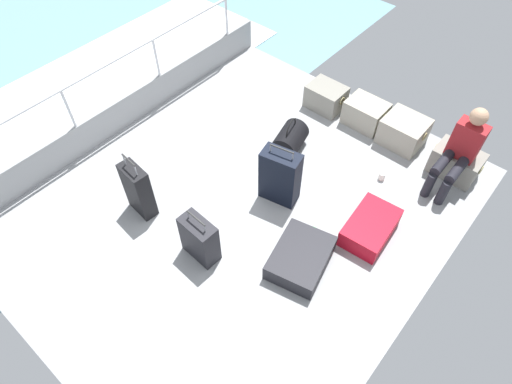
% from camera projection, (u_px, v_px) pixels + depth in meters
% --- Properties ---
extents(ground_plane, '(4.40, 5.20, 0.06)m').
position_uv_depth(ground_plane, '(243.00, 206.00, 5.28)').
color(ground_plane, '#939699').
extents(gunwale_port, '(0.06, 5.20, 0.45)m').
position_uv_depth(gunwale_port, '(124.00, 112.00, 5.98)').
color(gunwale_port, '#939699').
rests_on(gunwale_port, ground_plane).
extents(railing_port, '(0.04, 4.20, 1.02)m').
position_uv_depth(railing_port, '(114.00, 78.00, 5.55)').
color(railing_port, silver).
rests_on(railing_port, ground_plane).
extents(sea_wake, '(12.00, 12.00, 0.01)m').
position_uv_depth(sea_wake, '(75.00, 101.00, 7.00)').
color(sea_wake, '#6B99A8').
rests_on(sea_wake, ground_plane).
extents(cargo_crate_0, '(0.55, 0.40, 0.34)m').
position_uv_depth(cargo_crate_0, '(326.00, 97.00, 6.26)').
color(cargo_crate_0, gray).
rests_on(cargo_crate_0, ground_plane).
extents(cargo_crate_1, '(0.57, 0.40, 0.36)m').
position_uv_depth(cargo_crate_1, '(365.00, 113.00, 6.03)').
color(cargo_crate_1, '#9E9989').
rests_on(cargo_crate_1, ground_plane).
extents(cargo_crate_2, '(0.58, 0.48, 0.37)m').
position_uv_depth(cargo_crate_2, '(404.00, 131.00, 5.79)').
color(cargo_crate_2, '#9E9989').
rests_on(cargo_crate_2, ground_plane).
extents(cargo_crate_3, '(0.60, 0.38, 0.36)m').
position_uv_depth(cargo_crate_3, '(456.00, 163.00, 5.45)').
color(cargo_crate_3, gray).
rests_on(cargo_crate_3, ground_plane).
extents(passenger_seated, '(0.34, 0.66, 1.06)m').
position_uv_depth(passenger_seated, '(461.00, 149.00, 5.08)').
color(passenger_seated, maroon).
rests_on(passenger_seated, ground_plane).
extents(suitcase_0, '(0.51, 0.73, 0.24)m').
position_uv_depth(suitcase_0, '(370.00, 227.00, 4.91)').
color(suitcase_0, '#B70C1E').
rests_on(suitcase_0, ground_plane).
extents(suitcase_1, '(0.49, 0.33, 0.82)m').
position_uv_depth(suitcase_1, '(280.00, 176.00, 5.06)').
color(suitcase_1, black).
rests_on(suitcase_1, ground_plane).
extents(suitcase_2, '(0.37, 0.21, 0.85)m').
position_uv_depth(suitcase_2, '(138.00, 190.00, 4.95)').
color(suitcase_2, black).
rests_on(suitcase_2, ground_plane).
extents(suitcase_3, '(0.70, 0.82, 0.21)m').
position_uv_depth(suitcase_3, '(301.00, 258.00, 4.68)').
color(suitcase_3, black).
rests_on(suitcase_3, ground_plane).
extents(suitcase_4, '(0.42, 0.24, 0.66)m').
position_uv_depth(suitcase_4, '(200.00, 239.00, 4.62)').
color(suitcase_4, black).
rests_on(suitcase_4, ground_plane).
extents(duffel_bag, '(0.45, 0.54, 0.50)m').
position_uv_depth(duffel_bag, '(290.00, 139.00, 5.71)').
color(duffel_bag, black).
rests_on(duffel_bag, ground_plane).
extents(paper_cup, '(0.08, 0.08, 0.10)m').
position_uv_depth(paper_cup, '(382.00, 176.00, 5.48)').
color(paper_cup, white).
rests_on(paper_cup, ground_plane).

